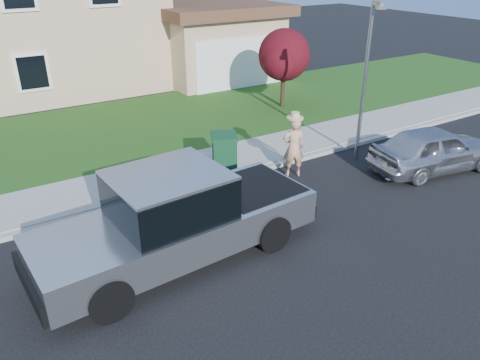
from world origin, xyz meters
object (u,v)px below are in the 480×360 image
sedan (435,149)px  ornamental_tree (285,57)px  woman (294,146)px  trash_bin (224,154)px  street_lamp (366,75)px  pickup_truck (176,219)px

sedan → ornamental_tree: ornamental_tree is taller
woman → sedan: size_ratio=0.48×
woman → trash_bin: size_ratio=1.65×
sedan → street_lamp: street_lamp is taller
pickup_truck → sedan: bearing=-3.7°
ornamental_tree → street_lamp: street_lamp is taller
woman → pickup_truck: bearing=45.9°
woman → street_lamp: size_ratio=0.41×
pickup_truck → trash_bin: size_ratio=5.33×
woman → ornamental_tree: bearing=-101.4°
woman → sedan: 4.19m
woman → ornamental_tree: size_ratio=0.61×
woman → trash_bin: 1.97m
pickup_truck → street_lamp: 7.36m
woman → street_lamp: (2.40, -0.15, 1.76)m
ornamental_tree → trash_bin: 7.15m
sedan → ornamental_tree: bearing=10.3°
pickup_truck → ornamental_tree: 11.07m
ornamental_tree → street_lamp: size_ratio=0.67×
trash_bin → sedan: bearing=-2.7°
street_lamp → woman: bearing=-162.4°
pickup_truck → sedan: 8.26m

